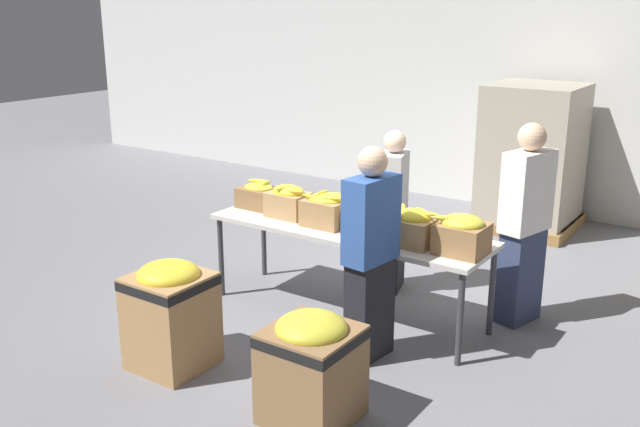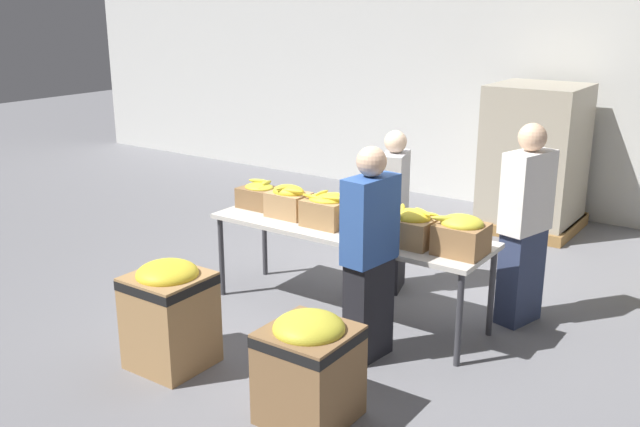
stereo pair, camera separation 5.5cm
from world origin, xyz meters
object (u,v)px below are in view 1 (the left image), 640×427
(banana_box_2, at_px, (326,209))
(volunteer_0, at_px, (393,212))
(banana_box_0, at_px, (259,195))
(banana_box_3, at_px, (371,219))
(volunteer_2, at_px, (524,226))
(pallet_stack_1, at_px, (537,172))
(donation_bin_1, at_px, (311,364))
(donation_bin_0, at_px, (171,311))
(pallet_stack_0, at_px, (532,159))
(banana_box_1, at_px, (288,201))
(banana_box_4, at_px, (412,227))
(volunteer_1, at_px, (371,256))
(banana_box_5, at_px, (462,234))
(sorting_table, at_px, (348,234))

(banana_box_2, bearing_deg, volunteer_0, 73.51)
(banana_box_0, relative_size, banana_box_3, 1.00)
(volunteer_2, bearing_deg, pallet_stack_1, -149.39)
(volunteer_2, xyz_separation_m, donation_bin_1, (-0.60, -2.27, -0.46))
(banana_box_3, bearing_deg, donation_bin_1, -72.74)
(donation_bin_0, bearing_deg, pallet_stack_0, 77.77)
(banana_box_1, distance_m, banana_box_4, 1.27)
(banana_box_2, distance_m, volunteer_0, 0.83)
(volunteer_1, bearing_deg, banana_box_5, -37.02)
(banana_box_2, xyz_separation_m, volunteer_1, (0.75, -0.52, -0.12))
(volunteer_1, relative_size, pallet_stack_1, 1.22)
(sorting_table, height_order, pallet_stack_0, pallet_stack_0)
(banana_box_4, height_order, pallet_stack_1, pallet_stack_1)
(banana_box_4, bearing_deg, banana_box_5, 4.03)
(banana_box_1, height_order, donation_bin_0, banana_box_1)
(banana_box_0, height_order, volunteer_0, volunteer_0)
(sorting_table, height_order, donation_bin_0, donation_bin_0)
(donation_bin_1, relative_size, pallet_stack_0, 0.43)
(banana_box_0, relative_size, volunteer_0, 0.24)
(sorting_table, distance_m, pallet_stack_0, 3.41)
(banana_box_5, height_order, volunteer_0, volunteer_0)
(banana_box_2, distance_m, banana_box_5, 1.25)
(pallet_stack_1, bearing_deg, banana_box_4, -87.85)
(banana_box_0, xyz_separation_m, volunteer_2, (2.32, 0.67, -0.06))
(banana_box_4, relative_size, donation_bin_0, 0.46)
(volunteer_1, height_order, volunteer_2, volunteer_2)
(volunteer_2, bearing_deg, volunteer_1, -14.62)
(sorting_table, xyz_separation_m, volunteer_2, (1.29, 0.72, 0.11))
(donation_bin_1, bearing_deg, pallet_stack_0, 92.58)
(donation_bin_0, xyz_separation_m, donation_bin_1, (1.29, 0.00, -0.04))
(sorting_table, distance_m, volunteer_2, 1.49)
(banana_box_1, height_order, banana_box_3, banana_box_1)
(volunteer_1, bearing_deg, banana_box_2, 62.26)
(banana_box_4, xyz_separation_m, volunteer_0, (-0.61, 0.81, -0.18))
(banana_box_3, distance_m, pallet_stack_0, 3.36)
(volunteer_0, bearing_deg, volunteer_2, 73.23)
(volunteer_0, bearing_deg, banana_box_0, -74.27)
(sorting_table, distance_m, volunteer_1, 0.81)
(sorting_table, xyz_separation_m, banana_box_1, (-0.62, -0.03, 0.21))
(sorting_table, xyz_separation_m, donation_bin_0, (-0.59, -1.54, -0.30))
(banana_box_5, bearing_deg, sorting_table, 177.03)
(pallet_stack_0, bearing_deg, donation_bin_0, -102.23)
(volunteer_1, distance_m, pallet_stack_0, 3.95)
(sorting_table, bearing_deg, banana_box_5, -2.97)
(banana_box_0, relative_size, pallet_stack_1, 0.27)
(volunteer_0, bearing_deg, banana_box_4, 20.34)
(banana_box_5, distance_m, pallet_stack_0, 3.48)
(banana_box_4, height_order, volunteer_0, volunteer_0)
(volunteer_0, height_order, pallet_stack_0, pallet_stack_0)
(banana_box_1, height_order, pallet_stack_1, pallet_stack_1)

